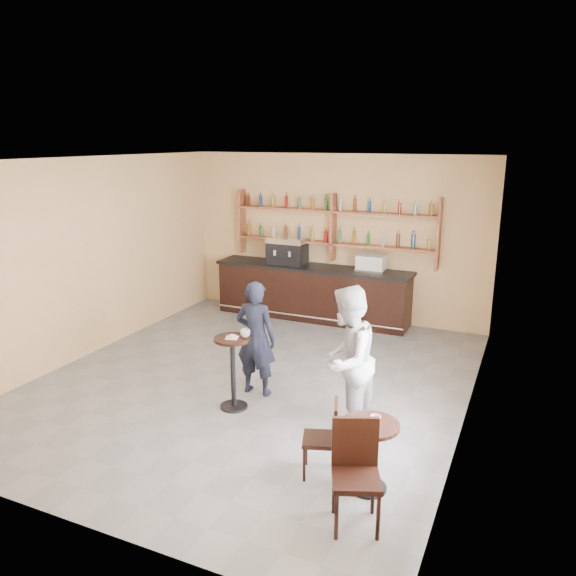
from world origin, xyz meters
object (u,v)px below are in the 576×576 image
at_px(bar_counter, 312,292).
at_px(chair_south, 356,478).
at_px(espresso_machine, 287,251).
at_px(pedestal_table, 233,373).
at_px(chair_west, 320,438).
at_px(patron_second, 347,360).
at_px(man_main, 256,338).
at_px(cafe_table, 369,457).
at_px(pastry_case, 372,263).

relative_size(bar_counter, chair_south, 3.91).
distance_m(espresso_machine, pedestal_table, 4.21).
bearing_deg(chair_west, patron_second, 164.61).
height_order(man_main, chair_south, man_main).
bearing_deg(espresso_machine, cafe_table, -60.37).
relative_size(bar_counter, cafe_table, 5.30).
height_order(bar_counter, chair_south, bar_counter).
bearing_deg(man_main, cafe_table, 142.25).
relative_size(bar_counter, espresso_machine, 5.31).
distance_m(pastry_case, chair_west, 5.11).
relative_size(pastry_case, patron_second, 0.29).
distance_m(bar_counter, pastry_case, 1.37).
distance_m(pedestal_table, cafe_table, 2.37).
xyz_separation_m(pedestal_table, chair_west, (1.59, -0.96, -0.07)).
bearing_deg(pedestal_table, espresso_machine, 104.29).
relative_size(bar_counter, chair_west, 4.70).
bearing_deg(chair_south, patron_second, 88.69).
distance_m(bar_counter, chair_south, 6.22).
distance_m(bar_counter, cafe_table, 5.66).
distance_m(pastry_case, pedestal_table, 4.13).
bearing_deg(man_main, bar_counter, -82.10).
bearing_deg(patron_second, bar_counter, -148.23).
distance_m(chair_west, patron_second, 1.12).
distance_m(pastry_case, cafe_table, 5.29).
xyz_separation_m(espresso_machine, pastry_case, (1.72, 0.00, -0.10)).
relative_size(chair_west, patron_second, 0.46).
xyz_separation_m(bar_counter, espresso_machine, (-0.54, 0.00, 0.79)).
bearing_deg(espresso_machine, pastry_case, -2.58).
relative_size(cafe_table, chair_south, 0.74).
xyz_separation_m(cafe_table, patron_second, (-0.60, 1.05, 0.54)).
height_order(pastry_case, chair_south, pastry_case).
xyz_separation_m(espresso_machine, cafe_table, (3.16, -5.02, -0.96)).
bearing_deg(chair_west, bar_counter, -175.79).
distance_m(espresso_machine, chair_south, 6.52).
xyz_separation_m(espresso_machine, chair_west, (2.61, -4.97, -0.91)).
bearing_deg(pedestal_table, cafe_table, -25.34).
xyz_separation_m(cafe_table, chair_west, (-0.55, 0.05, 0.05)).
bearing_deg(chair_west, pastry_case, 171.72).
relative_size(pedestal_table, chair_south, 0.98).
distance_m(espresso_machine, cafe_table, 6.01).
bearing_deg(cafe_table, chair_west, 174.81).
relative_size(espresso_machine, man_main, 0.45).
xyz_separation_m(pedestal_table, chair_south, (2.19, -1.61, 0.01)).
bearing_deg(patron_second, chair_south, 26.32).
height_order(pedestal_table, chair_west, pedestal_table).
relative_size(pedestal_table, cafe_table, 1.33).
xyz_separation_m(bar_counter, patron_second, (2.02, -3.96, 0.38)).
relative_size(pedestal_table, man_main, 0.61).
bearing_deg(cafe_table, pastry_case, 106.01).
distance_m(pastry_case, man_main, 3.56).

